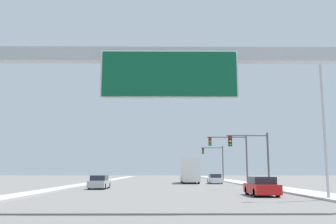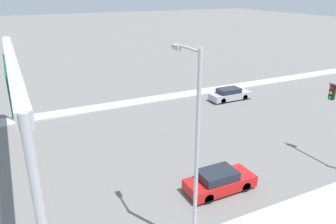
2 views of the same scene
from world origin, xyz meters
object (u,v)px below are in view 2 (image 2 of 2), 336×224
object	(u,v)px
street_lamp_right	(194,141)
sign_gantry	(13,78)
car_near_center	(230,94)
car_near_right	(219,181)

from	to	relation	value
street_lamp_right	sign_gantry	bearing A→B (deg)	-146.96
sign_gantry	car_near_center	world-z (taller)	sign_gantry
car_near_center	car_near_right	bearing A→B (deg)	-38.44
sign_gantry	street_lamp_right	world-z (taller)	street_lamp_right
sign_gantry	street_lamp_right	distance (m)	12.11
car_near_right	street_lamp_right	distance (m)	6.91
sign_gantry	car_near_center	xyz separation A→B (m)	(-7.00, 21.47, -6.05)
sign_gantry	car_near_right	xyz separation A→B (m)	(7.00, 10.36, -6.04)
car_near_right	street_lamp_right	world-z (taller)	street_lamp_right
car_near_right	street_lamp_right	size ratio (longest dim) A/B	0.46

